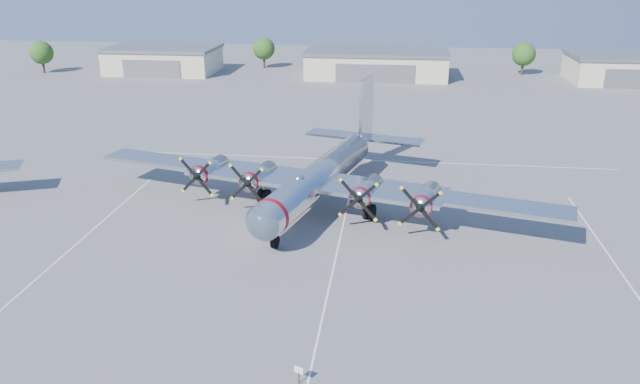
# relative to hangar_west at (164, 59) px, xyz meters

# --- Properties ---
(ground) EXTENTS (260.00, 260.00, 0.00)m
(ground) POSITION_rel_hangar_west_xyz_m (45.00, -81.96, -2.71)
(ground) COLOR #5D5D5F
(ground) RESTS_ON ground
(parking_lines) EXTENTS (60.00, 50.08, 0.01)m
(parking_lines) POSITION_rel_hangar_west_xyz_m (45.00, -83.71, -2.71)
(parking_lines) COLOR silver
(parking_lines) RESTS_ON ground
(hangar_west) EXTENTS (22.60, 14.60, 5.40)m
(hangar_west) POSITION_rel_hangar_west_xyz_m (0.00, 0.00, 0.00)
(hangar_west) COLOR beige
(hangar_west) RESTS_ON ground
(hangar_center) EXTENTS (28.60, 14.60, 5.40)m
(hangar_center) POSITION_rel_hangar_west_xyz_m (45.00, -0.00, -0.00)
(hangar_center) COLOR beige
(hangar_center) RESTS_ON ground
(hangar_east) EXTENTS (20.60, 14.60, 5.40)m
(hangar_east) POSITION_rel_hangar_west_xyz_m (93.00, 0.00, 0.00)
(hangar_east) COLOR beige
(hangar_east) RESTS_ON ground
(tree_far_west) EXTENTS (4.80, 4.80, 6.64)m
(tree_far_west) POSITION_rel_hangar_west_xyz_m (-25.00, -3.96, 1.51)
(tree_far_west) COLOR #382619
(tree_far_west) RESTS_ON ground
(tree_west) EXTENTS (4.80, 4.80, 6.64)m
(tree_west) POSITION_rel_hangar_west_xyz_m (20.00, 8.04, 1.51)
(tree_west) COLOR #382619
(tree_west) RESTS_ON ground
(tree_east) EXTENTS (4.80, 4.80, 6.64)m
(tree_east) POSITION_rel_hangar_west_xyz_m (75.00, 6.04, 1.51)
(tree_east) COLOR #382619
(tree_east) RESTS_ON ground
(main_bomber_b29) EXTENTS (52.45, 42.10, 10.16)m
(main_bomber_b29) POSITION_rel_hangar_west_xyz_m (42.54, -71.68, -2.71)
(main_bomber_b29) COLOR silver
(main_bomber_b29) RESTS_ON ground
(info_placard) EXTENTS (0.55, 0.27, 1.10)m
(info_placard) POSITION_rel_hangar_west_xyz_m (44.51, -99.37, -1.94)
(info_placard) COLOR black
(info_placard) RESTS_ON ground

